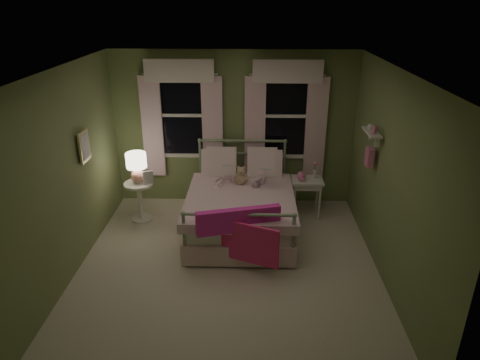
{
  "coord_description": "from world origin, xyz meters",
  "views": [
    {
      "loc": [
        0.3,
        -4.78,
        3.37
      ],
      "look_at": [
        0.14,
        0.68,
        1.0
      ],
      "focal_mm": 32.0,
      "sensor_mm": 36.0,
      "label": 1
    }
  ],
  "objects_px": {
    "teddy_bear": "(241,177)",
    "table_lamp": "(137,165)",
    "child_left": "(224,164)",
    "bed": "(241,208)",
    "nightstand_left": "(140,196)",
    "child_right": "(259,167)",
    "nightstand_right": "(307,185)"
  },
  "relations": [
    {
      "from": "bed",
      "to": "nightstand_right",
      "type": "distance_m",
      "value": 1.19
    },
    {
      "from": "bed",
      "to": "teddy_bear",
      "type": "xyz_separation_m",
      "value": [
        0.0,
        0.26,
        0.41
      ]
    },
    {
      "from": "nightstand_left",
      "to": "table_lamp",
      "type": "height_order",
      "value": "table_lamp"
    },
    {
      "from": "bed",
      "to": "teddy_bear",
      "type": "height_order",
      "value": "bed"
    },
    {
      "from": "child_right",
      "to": "teddy_bear",
      "type": "bearing_deg",
      "value": 44.81
    },
    {
      "from": "bed",
      "to": "child_left",
      "type": "distance_m",
      "value": 0.75
    },
    {
      "from": "bed",
      "to": "child_left",
      "type": "xyz_separation_m",
      "value": [
        -0.28,
        0.42,
        0.55
      ]
    },
    {
      "from": "table_lamp",
      "to": "nightstand_left",
      "type": "bearing_deg",
      "value": 0.0
    },
    {
      "from": "bed",
      "to": "teddy_bear",
      "type": "bearing_deg",
      "value": 90.0
    },
    {
      "from": "nightstand_left",
      "to": "table_lamp",
      "type": "bearing_deg",
      "value": 180.0
    },
    {
      "from": "teddy_bear",
      "to": "nightstand_left",
      "type": "bearing_deg",
      "value": 178.62
    },
    {
      "from": "table_lamp",
      "to": "nightstand_right",
      "type": "height_order",
      "value": "table_lamp"
    },
    {
      "from": "child_left",
      "to": "child_right",
      "type": "relative_size",
      "value": 1.14
    },
    {
      "from": "child_left",
      "to": "nightstand_left",
      "type": "height_order",
      "value": "child_left"
    },
    {
      "from": "nightstand_left",
      "to": "nightstand_right",
      "type": "height_order",
      "value": "same"
    },
    {
      "from": "teddy_bear",
      "to": "child_left",
      "type": "bearing_deg",
      "value": 150.5
    },
    {
      "from": "teddy_bear",
      "to": "table_lamp",
      "type": "distance_m",
      "value": 1.63
    },
    {
      "from": "child_right",
      "to": "teddy_bear",
      "type": "height_order",
      "value": "child_right"
    },
    {
      "from": "nightstand_right",
      "to": "table_lamp",
      "type": "bearing_deg",
      "value": -175.39
    },
    {
      "from": "nightstand_left",
      "to": "nightstand_right",
      "type": "relative_size",
      "value": 1.02
    },
    {
      "from": "bed",
      "to": "table_lamp",
      "type": "relative_size",
      "value": 4.23
    },
    {
      "from": "child_right",
      "to": "nightstand_left",
      "type": "xyz_separation_m",
      "value": [
        -1.9,
        -0.12,
        -0.47
      ]
    },
    {
      "from": "teddy_bear",
      "to": "nightstand_left",
      "type": "xyz_separation_m",
      "value": [
        -1.62,
        0.04,
        -0.37
      ]
    },
    {
      "from": "child_right",
      "to": "nightstand_left",
      "type": "distance_m",
      "value": 1.96
    },
    {
      "from": "bed",
      "to": "child_right",
      "type": "xyz_separation_m",
      "value": [
        0.28,
        0.42,
        0.5
      ]
    },
    {
      "from": "teddy_bear",
      "to": "nightstand_left",
      "type": "relative_size",
      "value": 0.48
    },
    {
      "from": "child_right",
      "to": "nightstand_left",
      "type": "relative_size",
      "value": 0.98
    },
    {
      "from": "nightstand_left",
      "to": "teddy_bear",
      "type": "bearing_deg",
      "value": -1.38
    },
    {
      "from": "child_right",
      "to": "nightstand_right",
      "type": "bearing_deg",
      "value": -157.56
    },
    {
      "from": "nightstand_left",
      "to": "nightstand_right",
      "type": "distance_m",
      "value": 2.69
    },
    {
      "from": "nightstand_right",
      "to": "child_left",
      "type": "bearing_deg",
      "value": -175.85
    },
    {
      "from": "child_left",
      "to": "child_right",
      "type": "distance_m",
      "value": 0.56
    }
  ]
}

